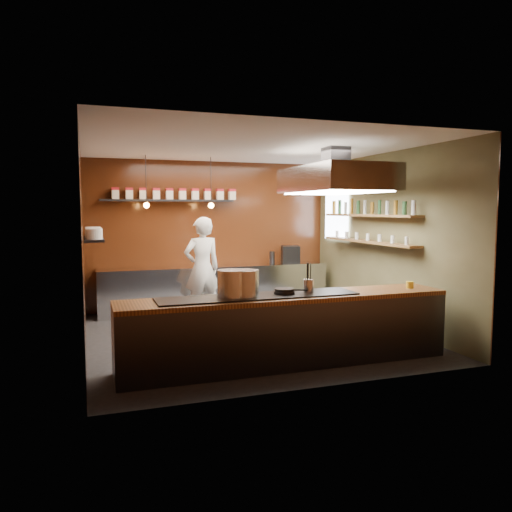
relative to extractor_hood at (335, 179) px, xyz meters
name	(u,v)px	position (x,y,z in m)	size (l,w,h in m)	color
floor	(250,335)	(-1.30, 0.40, -2.51)	(5.00, 5.00, 0.00)	black
back_wall	(212,235)	(-1.30, 2.90, -1.01)	(5.00, 5.00, 0.00)	#39160A
left_wall	(83,247)	(-3.80, 0.40, -1.01)	(5.00, 5.00, 0.00)	#39160A
right_wall	(385,240)	(1.20, 0.40, -1.01)	(5.00, 5.00, 0.00)	#4A472A
ceiling	(249,147)	(-1.30, 0.40, 0.49)	(5.00, 5.00, 0.00)	silver
window_pane	(336,216)	(1.15, 2.10, -0.61)	(1.00, 1.00, 0.00)	white
prep_counter	(216,288)	(-1.30, 2.57, -2.06)	(4.60, 0.65, 0.90)	silver
pass_counter	(287,330)	(-1.30, -1.20, -2.04)	(4.40, 0.72, 0.94)	#38383D
tin_shelf	(168,201)	(-2.20, 2.76, -0.31)	(2.60, 0.26, 0.04)	black
plate_shelf	(93,239)	(-3.64, 1.40, -0.96)	(0.30, 1.40, 0.04)	black
bottle_shelf_upper	(368,215)	(1.04, 0.70, -0.59)	(0.26, 2.80, 0.04)	brown
bottle_shelf_lower	(368,242)	(1.04, 0.70, -1.06)	(0.26, 2.80, 0.04)	brown
extractor_hood	(335,179)	(0.00, 0.00, 0.00)	(1.20, 2.00, 0.72)	#38383D
pendant_left	(146,202)	(-2.70, 2.10, -0.35)	(0.10, 0.10, 0.95)	black
pendant_right	(211,203)	(-1.50, 2.10, -0.35)	(0.10, 0.10, 0.95)	black
storage_tins	(176,194)	(-2.05, 2.76, -0.17)	(2.43, 0.13, 0.22)	beige
plate_stacks	(93,233)	(-3.64, 1.40, -0.86)	(0.26, 1.16, 0.16)	silver
bottles	(368,208)	(1.04, 0.70, -0.45)	(0.06, 2.66, 0.24)	silver
wine_glasses	(368,237)	(1.04, 0.70, -0.97)	(0.07, 2.37, 0.13)	silver
stockpot_large	(231,284)	(-2.07, -1.23, -1.39)	(0.35, 0.35, 0.34)	silver
stockpot_small	(244,283)	(-1.90, -1.23, -1.40)	(0.36, 0.36, 0.34)	#B8BBBF
utensil_crock	(309,286)	(-1.01, -1.21, -1.48)	(0.13, 0.13, 0.17)	silver
frying_pan	(285,291)	(-1.34, -1.19, -1.53)	(0.43, 0.28, 0.07)	black
butter_jar	(410,285)	(0.56, -1.22, -1.54)	(0.10, 0.10, 0.09)	yellow
espresso_machine	(290,255)	(0.29, 2.50, -1.42)	(0.36, 0.35, 0.36)	black
chef	(202,268)	(-1.75, 1.82, -1.56)	(0.69, 0.45, 1.89)	white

